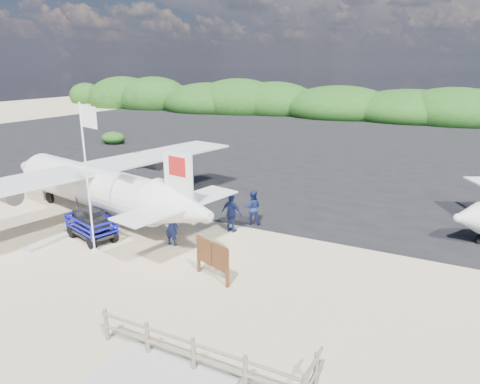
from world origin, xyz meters
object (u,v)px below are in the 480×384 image
object	(u,v)px
baggage_cart	(93,240)
aircraft_large	(430,161)
aircraft_small	(256,133)
crew_b	(253,208)
crew_c	(232,213)
signboard	(213,279)
crew_a	(171,226)
flagpole	(95,251)

from	to	relation	value
baggage_cart	aircraft_large	world-z (taller)	aircraft_large
baggage_cart	aircraft_small	distance (m)	33.92
aircraft_large	crew_b	bearing A→B (deg)	82.74
aircraft_small	crew_b	bearing A→B (deg)	85.88
crew_b	aircraft_large	size ratio (longest dim) A/B	0.10
crew_c	aircraft_large	bearing A→B (deg)	-101.93
baggage_cart	signboard	distance (m)	6.91
crew_b	crew_c	size ratio (longest dim) A/B	0.95
crew_a	crew_b	xyz separation A→B (m)	(2.10, 3.96, -0.00)
crew_c	aircraft_small	distance (m)	31.86
crew_b	aircraft_large	world-z (taller)	aircraft_large
crew_a	aircraft_small	size ratio (longest dim) A/B	0.23
baggage_cart	crew_a	xyz separation A→B (m)	(3.62, 1.18, 0.90)
baggage_cart	flagpole	size ratio (longest dim) A/B	0.42
flagpole	aircraft_small	bearing A→B (deg)	103.39
signboard	aircraft_small	distance (m)	36.70
aircraft_large	crew_a	bearing A→B (deg)	81.15
flagpole	signboard	size ratio (longest dim) A/B	3.35
flagpole	aircraft_large	distance (m)	28.81
aircraft_large	aircraft_small	world-z (taller)	aircraft_large
baggage_cart	signboard	world-z (taller)	signboard
signboard	aircraft_large	xyz separation A→B (m)	(5.73, 26.24, 0.00)
crew_c	baggage_cart	bearing A→B (deg)	42.86
baggage_cart	signboard	size ratio (longest dim) A/B	1.41
baggage_cart	crew_b	size ratio (longest dim) A/B	1.49
signboard	aircraft_large	bearing A→B (deg)	97.61
crew_b	aircraft_large	xyz separation A→B (m)	(6.89, 20.33, -0.90)
crew_a	aircraft_small	bearing A→B (deg)	-70.62
aircraft_small	signboard	bearing A→B (deg)	83.69
flagpole	baggage_cart	bearing A→B (deg)	138.53
aircraft_small	baggage_cart	bearing A→B (deg)	73.40
signboard	crew_c	size ratio (longest dim) A/B	1.00
aircraft_large	aircraft_small	bearing A→B (deg)	-9.95
baggage_cart	aircraft_large	size ratio (longest dim) A/B	0.15
crew_a	aircraft_large	bearing A→B (deg)	-109.41
aircraft_small	flagpole	bearing A→B (deg)	74.74
baggage_cart	crew_b	world-z (taller)	crew_b
aircraft_small	crew_c	bearing A→B (deg)	84.11
crew_c	aircraft_small	size ratio (longest dim) A/B	0.24
crew_a	aircraft_small	world-z (taller)	crew_a
signboard	crew_c	distance (m)	4.95
crew_b	aircraft_small	world-z (taller)	crew_b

